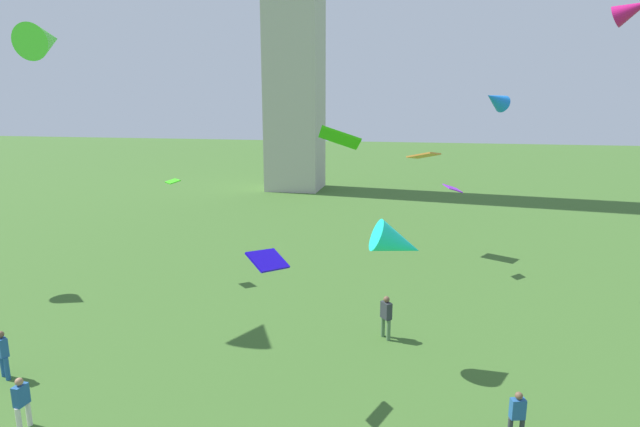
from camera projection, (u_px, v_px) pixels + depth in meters
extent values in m
cylinder|color=silver|center=(29.00, 413.00, 15.41)|extent=(0.15, 0.15, 0.79)
cylinder|color=silver|center=(19.00, 420.00, 15.07)|extent=(0.15, 0.15, 0.79)
cube|color=#235693|center=(21.00, 395.00, 15.09)|extent=(0.28, 0.44, 0.63)
sphere|color=#A37556|center=(19.00, 382.00, 15.00)|extent=(0.23, 0.23, 0.23)
cylinder|color=#235693|center=(3.00, 365.00, 18.16)|extent=(0.16, 0.16, 0.84)
cylinder|color=#235693|center=(7.00, 369.00, 17.92)|extent=(0.16, 0.16, 0.84)
cube|color=#235693|center=(2.00, 347.00, 17.88)|extent=(0.53, 0.45, 0.67)
sphere|color=brown|center=(0.00, 335.00, 17.78)|extent=(0.25, 0.25, 0.25)
cube|color=#235693|center=(518.00, 409.00, 14.54)|extent=(0.45, 0.33, 0.59)
sphere|color=brown|center=(519.00, 396.00, 14.45)|extent=(0.22, 0.22, 0.22)
cylinder|color=#51754C|center=(388.00, 330.00, 20.88)|extent=(0.16, 0.16, 0.87)
cylinder|color=#51754C|center=(383.00, 326.00, 21.23)|extent=(0.16, 0.16, 0.87)
cube|color=#2D3338|center=(386.00, 310.00, 20.89)|extent=(0.51, 0.54, 0.69)
sphere|color=brown|center=(387.00, 299.00, 20.79)|extent=(0.25, 0.25, 0.25)
cone|color=#C9156C|center=(633.00, 9.00, 24.19)|extent=(2.06, 1.81, 1.54)
cube|color=#1909D4|center=(268.00, 260.00, 16.19)|extent=(1.25, 1.54, 0.68)
cone|color=#56F13A|center=(44.00, 40.00, 21.92)|extent=(1.84, 2.54, 1.85)
cone|color=blue|center=(495.00, 100.00, 24.58)|extent=(1.59, 1.57, 1.20)
cone|color=#18EAC7|center=(398.00, 243.00, 18.46)|extent=(2.30, 1.75, 1.76)
cube|color=orange|center=(424.00, 155.00, 32.02)|extent=(2.13, 1.95, 0.64)
cube|color=#35D914|center=(173.00, 181.00, 27.39)|extent=(1.02, 1.01, 0.19)
cube|color=#8A28DB|center=(453.00, 188.00, 28.65)|extent=(1.14, 1.12, 0.50)
cube|color=#2AB808|center=(340.00, 138.00, 13.28)|extent=(1.21, 0.83, 0.68)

